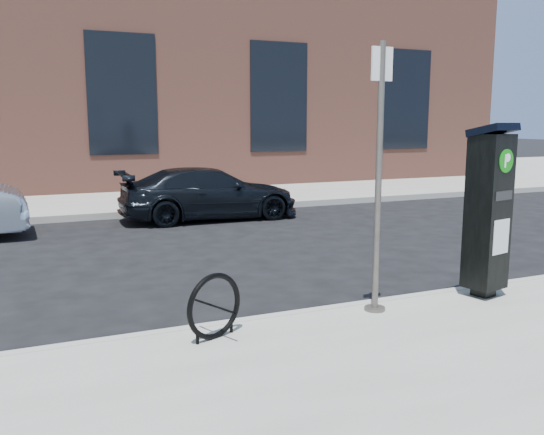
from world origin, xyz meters
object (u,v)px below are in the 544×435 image
bike_rack (214,307)px  car_dark (209,193)px  sign_pole (378,181)px  parking_kiosk (488,209)px

bike_rack → car_dark: size_ratio=0.16×
sign_pole → car_dark: bearing=85.1°
parking_kiosk → sign_pole: (-1.49, 0.05, 0.38)m
car_dark → sign_pole: bearing=178.0°
sign_pole → bike_rack: sign_pole is taller
sign_pole → car_dark: 7.48m
parking_kiosk → car_dark: bearing=85.5°
parking_kiosk → car_dark: (-1.09, 7.45, -0.60)m
parking_kiosk → bike_rack: (-3.37, -0.05, -0.73)m
sign_pole → parking_kiosk: bearing=-3.8°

